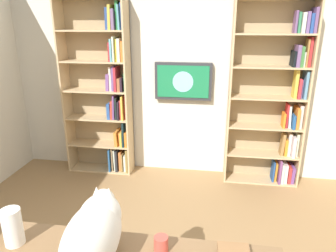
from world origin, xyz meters
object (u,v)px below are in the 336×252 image
object	(u,v)px
paper_towel_roll	(13,227)
coffee_mug	(161,244)
bookshelf_left	(276,100)
bookshelf_right	(106,93)
wall_mounted_tv	(183,81)
cat	(95,231)

from	to	relation	value
paper_towel_roll	coffee_mug	distance (m)	0.86
bookshelf_left	bookshelf_right	size ratio (longest dim) A/B	0.99
wall_mounted_tv	coffee_mug	size ratio (longest dim) A/B	7.44
bookshelf_left	coffee_mug	world-z (taller)	bookshelf_left
cat	wall_mounted_tv	bearing A→B (deg)	-94.33
bookshelf_left	paper_towel_roll	distance (m)	3.04
cat	coffee_mug	distance (m)	0.38
bookshelf_right	bookshelf_left	bearing A→B (deg)	-179.95
bookshelf_left	bookshelf_right	bearing A→B (deg)	0.05
bookshelf_left	coffee_mug	bearing A→B (deg)	67.28
paper_towel_roll	coffee_mug	xyz separation A→B (m)	(-0.85, -0.06, -0.06)
bookshelf_left	coffee_mug	xyz separation A→B (m)	(0.99, 2.36, -0.29)
cat	paper_towel_roll	size ratio (longest dim) A/B	3.02
coffee_mug	paper_towel_roll	bearing A→B (deg)	4.02
bookshelf_left	cat	world-z (taller)	bookshelf_left
bookshelf_right	cat	bearing A→B (deg)	107.95
wall_mounted_tv	cat	size ratio (longest dim) A/B	1.06
wall_mounted_tv	paper_towel_roll	size ratio (longest dim) A/B	3.20
wall_mounted_tv	cat	world-z (taller)	wall_mounted_tv
bookshelf_right	paper_towel_roll	world-z (taller)	bookshelf_right
paper_towel_roll	coffee_mug	bearing A→B (deg)	-175.98
bookshelf_right	wall_mounted_tv	xyz separation A→B (m)	(-0.99, -0.08, 0.16)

